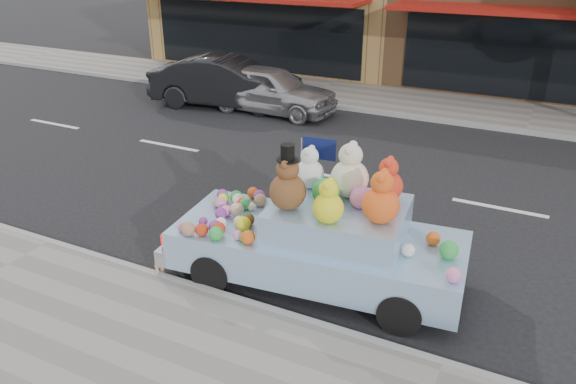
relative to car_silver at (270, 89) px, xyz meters
The scene contains 7 objects.
ground 8.10m from the car_silver, 28.16° to the right, with size 120.00×120.00×0.00m, color black.
far_sidewalk 7.63m from the car_silver, 20.71° to the left, with size 60.00×3.00×0.12m, color gray.
near_kerb 11.34m from the car_silver, 51.07° to the right, with size 60.00×0.12×0.13m, color gray.
far_kerb 7.24m from the car_silver, ahead, with size 60.00×0.12×0.13m, color gray.
car_silver is the anchor object (origin of this frame).
car_dark 1.49m from the car_silver, behind, with size 1.62×4.65×1.53m, color black.
art_car 9.18m from the car_silver, 57.18° to the right, with size 4.64×2.19×2.30m.
Camera 1 is at (0.70, -10.64, 4.86)m, focal length 35.00 mm.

